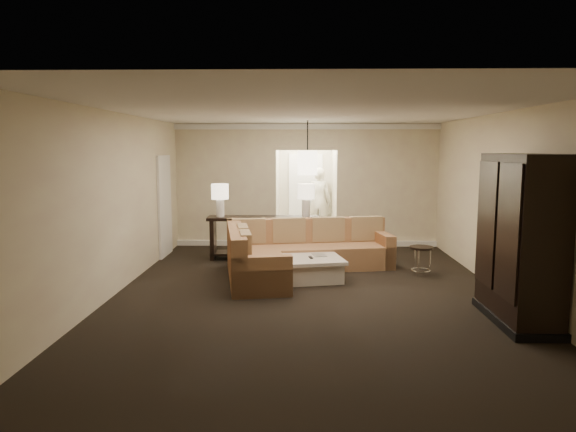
{
  "coord_description": "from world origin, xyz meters",
  "views": [
    {
      "loc": [
        -0.15,
        -7.76,
        2.24
      ],
      "look_at": [
        -0.36,
        1.2,
        1.06
      ],
      "focal_mm": 32.0,
      "sensor_mm": 36.0,
      "label": 1
    }
  ],
  "objects_px": {
    "armoire": "(520,243)",
    "drink_table": "(421,255)",
    "coffee_table": "(313,268)",
    "sectional_sofa": "(293,253)",
    "person": "(319,197)",
    "console_table": "(263,234)"
  },
  "relations": [
    {
      "from": "person",
      "to": "console_table",
      "type": "bearing_deg",
      "value": 78.79
    },
    {
      "from": "console_table",
      "to": "armoire",
      "type": "height_order",
      "value": "armoire"
    },
    {
      "from": "armoire",
      "to": "drink_table",
      "type": "distance_m",
      "value": 2.62
    },
    {
      "from": "console_table",
      "to": "drink_table",
      "type": "relative_size",
      "value": 4.37
    },
    {
      "from": "person",
      "to": "drink_table",
      "type": "bearing_deg",
      "value": 121.43
    },
    {
      "from": "armoire",
      "to": "console_table",
      "type": "bearing_deg",
      "value": 133.25
    },
    {
      "from": "coffee_table",
      "to": "drink_table",
      "type": "distance_m",
      "value": 1.96
    },
    {
      "from": "drink_table",
      "to": "person",
      "type": "distance_m",
      "value": 4.74
    },
    {
      "from": "coffee_table",
      "to": "person",
      "type": "bearing_deg",
      "value": 86.76
    },
    {
      "from": "armoire",
      "to": "drink_table",
      "type": "relative_size",
      "value": 4.19
    },
    {
      "from": "sectional_sofa",
      "to": "person",
      "type": "xyz_separation_m",
      "value": [
        0.61,
        4.25,
        0.61
      ]
    },
    {
      "from": "sectional_sofa",
      "to": "person",
      "type": "height_order",
      "value": "person"
    },
    {
      "from": "coffee_table",
      "to": "armoire",
      "type": "height_order",
      "value": "armoire"
    },
    {
      "from": "coffee_table",
      "to": "person",
      "type": "height_order",
      "value": "person"
    },
    {
      "from": "sectional_sofa",
      "to": "drink_table",
      "type": "bearing_deg",
      "value": -13.44
    },
    {
      "from": "sectional_sofa",
      "to": "person",
      "type": "distance_m",
      "value": 4.33
    },
    {
      "from": "coffee_table",
      "to": "sectional_sofa",
      "type": "bearing_deg",
      "value": 125.28
    },
    {
      "from": "console_table",
      "to": "armoire",
      "type": "xyz_separation_m",
      "value": [
        3.56,
        -3.78,
        0.52
      ]
    },
    {
      "from": "coffee_table",
      "to": "drink_table",
      "type": "height_order",
      "value": "drink_table"
    },
    {
      "from": "sectional_sofa",
      "to": "armoire",
      "type": "xyz_separation_m",
      "value": [
        2.93,
        -2.6,
        0.67
      ]
    },
    {
      "from": "armoire",
      "to": "drink_table",
      "type": "xyz_separation_m",
      "value": [
        -0.66,
        2.45,
        -0.67
      ]
    },
    {
      "from": "sectional_sofa",
      "to": "drink_table",
      "type": "height_order",
      "value": "sectional_sofa"
    }
  ]
}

